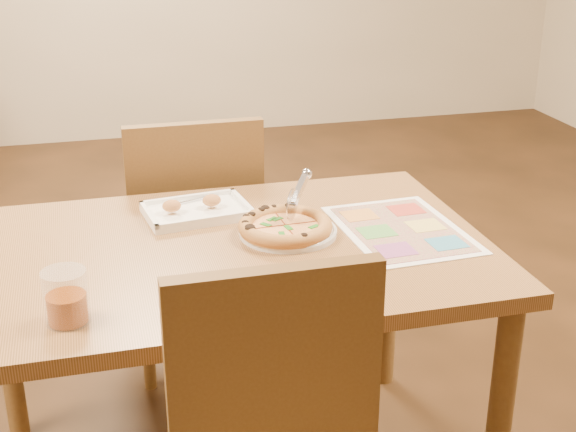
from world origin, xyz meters
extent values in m
cube|color=#96653C|center=(0.00, 0.00, 0.70)|extent=(1.30, 0.85, 0.04)
cylinder|color=brown|center=(-0.59, 0.36, 0.34)|extent=(0.06, 0.06, 0.68)
cylinder|color=brown|center=(0.59, -0.36, 0.34)|extent=(0.06, 0.06, 0.68)
cylinder|color=brown|center=(0.59, 0.36, 0.34)|extent=(0.06, 0.06, 0.68)
cube|color=brown|center=(0.00, -0.51, 0.68)|extent=(0.42, 0.04, 0.45)
cube|color=brown|center=(0.00, 0.70, 0.45)|extent=(0.42, 0.42, 0.04)
cube|color=brown|center=(0.00, 0.51, 0.68)|extent=(0.42, 0.04, 0.45)
cylinder|color=silver|center=(0.17, 0.04, 0.73)|extent=(0.31, 0.31, 0.01)
cylinder|color=gold|center=(0.16, 0.03, 0.74)|extent=(0.23, 0.23, 0.01)
cylinder|color=#FADE88|center=(0.16, 0.03, 0.75)|extent=(0.20, 0.20, 0.01)
torus|color=gold|center=(0.16, 0.03, 0.75)|extent=(0.24, 0.24, 0.04)
cylinder|color=silver|center=(0.18, 0.06, 0.79)|extent=(0.05, 0.07, 0.09)
cube|color=silver|center=(0.22, 0.11, 0.81)|extent=(0.08, 0.12, 0.06)
cube|color=white|center=(-0.04, 0.23, 0.73)|extent=(0.30, 0.22, 0.02)
cube|color=silver|center=(-0.04, 0.23, 0.74)|extent=(0.13, 0.06, 0.00)
ellipsoid|color=#D4864C|center=(-0.11, 0.22, 0.76)|extent=(0.05, 0.04, 0.03)
ellipsoid|color=#D4864C|center=(0.00, 0.23, 0.76)|extent=(0.05, 0.04, 0.03)
cylinder|color=#83360A|center=(-0.38, -0.28, 0.75)|extent=(0.08, 0.08, 0.06)
cylinder|color=white|center=(-0.38, -0.28, 0.78)|extent=(0.09, 0.09, 0.11)
cube|color=white|center=(0.46, -0.01, 0.72)|extent=(0.32, 0.43, 0.00)
camera|label=1|loc=(-0.31, -1.79, 1.54)|focal=50.00mm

